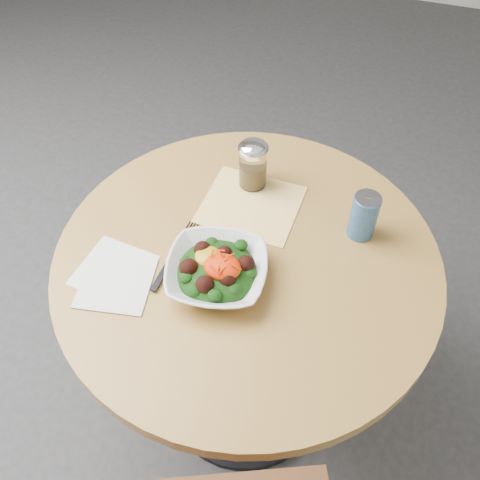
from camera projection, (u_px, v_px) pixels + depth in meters
The scene contains 8 objects.
ground at pixel (245, 392), 1.81m from camera, with size 6.00×6.00×0.00m, color #303032.
table at pixel (246, 302), 1.39m from camera, with size 0.90×0.90×0.75m.
cloth_napkin at pixel (251, 205), 1.34m from camera, with size 0.23×0.22×0.00m, color #FEAB0D.
paper_napkins at pixel (115, 276), 1.20m from camera, with size 0.20×0.21×0.00m.
salad_bowl at pixel (217, 271), 1.17m from camera, with size 0.26×0.26×0.08m.
fork at pixel (176, 253), 1.24m from camera, with size 0.04×0.22×0.00m.
spice_shaker at pixel (253, 165), 1.34m from camera, with size 0.08×0.08×0.14m.
beverage_can at pixel (364, 216), 1.24m from camera, with size 0.06×0.06×0.12m.
Camera 1 is at (0.22, -0.73, 1.72)m, focal length 40.00 mm.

